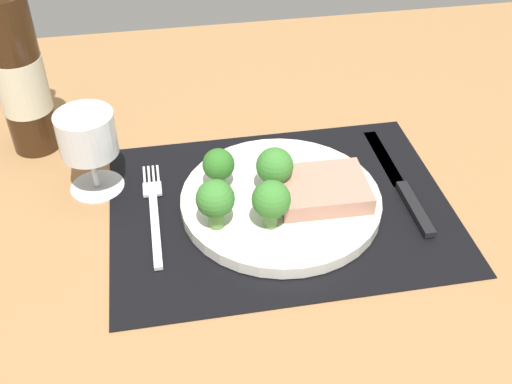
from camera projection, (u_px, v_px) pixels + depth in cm
name	position (u px, v px, depth cm)	size (l,w,h in cm)	color
ground_plane	(280.00, 216.00, 79.43)	(140.00, 110.00, 3.00)	#996D42
placemat	(281.00, 206.00, 78.38)	(42.53, 32.18, 0.30)	black
plate	(281.00, 201.00, 77.78)	(25.04, 25.04, 1.60)	silver
steak	(322.00, 189.00, 76.54)	(11.04, 8.75, 2.21)	tan
broccoli_back_left	(271.00, 200.00, 70.63)	(4.52, 4.52, 6.27)	#5B8942
broccoli_front_edge	(219.00, 166.00, 76.59)	(4.00, 4.00, 5.52)	#6B994C
broccoli_center	(275.00, 167.00, 75.92)	(4.63, 4.63, 6.07)	#5B8942
broccoli_near_fork	(215.00, 200.00, 70.66)	(4.50, 4.50, 6.34)	#5B8942
fork	(154.00, 211.00, 77.07)	(2.40, 19.20, 0.50)	silver
knife	(402.00, 187.00, 80.71)	(1.80, 23.00, 0.80)	black
wine_bottle	(19.00, 74.00, 81.64)	(6.62, 6.62, 31.71)	#331E0F
wine_glass	(88.00, 139.00, 76.77)	(7.27, 7.27, 11.19)	silver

